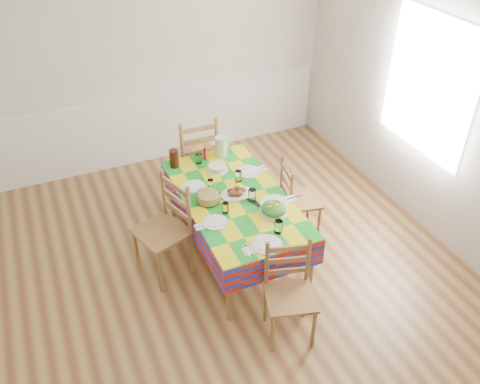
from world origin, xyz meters
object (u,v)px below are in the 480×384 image
(dining_table, at_px, (235,203))
(chair_right, at_px, (297,200))
(tea_pitcher, at_px, (174,159))
(meat_platter, at_px, (236,192))
(green_pitcher, at_px, (221,146))
(chair_far, at_px, (196,157))
(chair_near, at_px, (289,293))
(chair_left, at_px, (166,229))

(dining_table, height_order, chair_right, chair_right)
(tea_pitcher, relative_size, chair_right, 0.22)
(meat_platter, distance_m, green_pitcher, 0.74)
(green_pitcher, bearing_deg, meat_platter, -100.51)
(dining_table, relative_size, chair_far, 1.70)
(tea_pitcher, height_order, chair_near, chair_near)
(meat_platter, xyz_separation_m, tea_pitcher, (-0.39, 0.71, 0.07))
(meat_platter, height_order, tea_pitcher, tea_pitcher)
(dining_table, distance_m, chair_left, 0.71)
(chair_left, bearing_deg, chair_right, 70.71)
(tea_pitcher, bearing_deg, chair_right, -34.51)
(meat_platter, relative_size, chair_left, 0.31)
(chair_left, xyz_separation_m, chair_right, (1.41, -0.01, -0.07))
(chair_near, xyz_separation_m, chair_left, (-0.71, 1.13, 0.06))
(meat_platter, bearing_deg, tea_pitcher, 118.86)
(green_pitcher, distance_m, chair_far, 0.48)
(meat_platter, distance_m, chair_right, 0.73)
(chair_left, height_order, chair_right, chair_left)
(chair_left, relative_size, chair_right, 1.16)
(meat_platter, bearing_deg, dining_table, -138.27)
(meat_platter, bearing_deg, chair_right, -1.68)
(green_pitcher, xyz_separation_m, chair_far, (-0.17, 0.35, -0.28))
(tea_pitcher, xyz_separation_m, chair_near, (0.37, -1.86, -0.34))
(chair_far, distance_m, chair_right, 1.31)
(chair_near, xyz_separation_m, chair_far, (-0.01, 2.22, 0.07))
(green_pitcher, bearing_deg, dining_table, -102.41)
(dining_table, height_order, chair_left, chair_left)
(meat_platter, height_order, chair_far, chair_far)
(meat_platter, distance_m, tea_pitcher, 0.82)
(dining_table, distance_m, chair_far, 1.11)
(green_pitcher, height_order, tea_pitcher, green_pitcher)
(tea_pitcher, bearing_deg, meat_platter, -61.14)
(chair_near, relative_size, chair_far, 0.87)
(dining_table, xyz_separation_m, chair_far, (-0.00, 1.11, -0.10))
(dining_table, distance_m, meat_platter, 0.11)
(green_pitcher, distance_m, chair_near, 1.91)
(chair_left, bearing_deg, chair_near, 13.24)
(chair_far, relative_size, chair_left, 1.02)
(chair_near, distance_m, chair_left, 1.34)
(chair_right, bearing_deg, dining_table, 102.15)
(meat_platter, distance_m, chair_near, 1.17)
(green_pitcher, relative_size, chair_right, 0.25)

